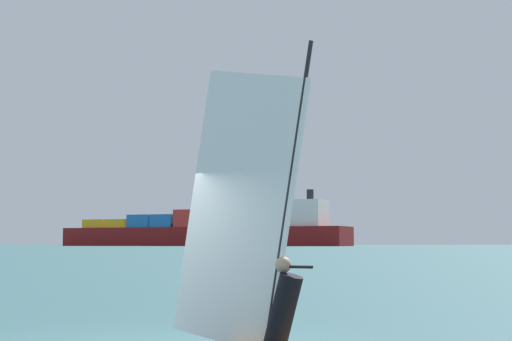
{
  "coord_description": "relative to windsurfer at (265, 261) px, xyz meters",
  "views": [
    {
      "loc": [
        0.04,
        -11.64,
        1.49
      ],
      "look_at": [
        2.54,
        2.96,
        2.81
      ],
      "focal_mm": 57.37,
      "sensor_mm": 36.0,
      "label": 1
    }
  ],
  "objects": [
    {
      "name": "windsurfer",
      "position": [
        0.0,
        0.0,
        0.0
      ],
      "size": [
        2.64,
        2.48,
        4.23
      ],
      "rotation": [
        0.0,
        0.0,
        5.54
      ],
      "color": "orange",
      "rests_on": "ground_plane"
    },
    {
      "name": "cargo_ship",
      "position": [
        49.67,
        479.38,
        7.35
      ],
      "size": [
        168.24,
        118.96,
        32.3
      ],
      "rotation": [
        0.0,
        0.0,
        2.59
      ],
      "color": "maroon",
      "rests_on": "ground_plane"
    },
    {
      "name": "distant_headland",
      "position": [
        11.73,
        1185.46,
        9.57
      ],
      "size": [
        1117.02,
        372.2,
        21.65
      ],
      "primitive_type": "cube",
      "rotation": [
        0.0,
        0.0,
        -0.08
      ],
      "color": "#4C564C",
      "rests_on": "ground_plane"
    }
  ]
}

